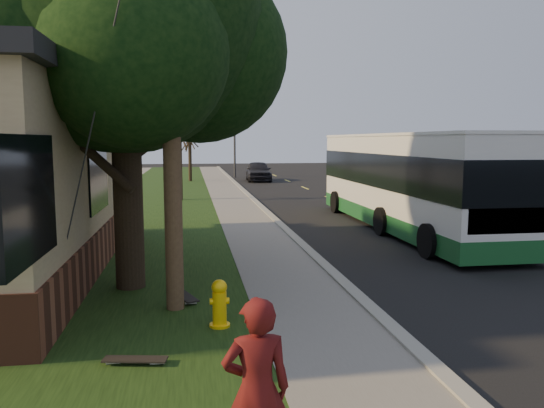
{
  "coord_description": "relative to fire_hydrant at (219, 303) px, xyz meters",
  "views": [
    {
      "loc": [
        -3.01,
        -7.94,
        2.93
      ],
      "look_at": [
        -1.19,
        3.79,
        1.5
      ],
      "focal_mm": 35.0,
      "sensor_mm": 36.0,
      "label": 1
    }
  ],
  "objects": [
    {
      "name": "skateboard_main",
      "position": [
        -0.55,
        1.49,
        -0.3
      ],
      "size": [
        0.54,
        0.94,
        0.09
      ],
      "color": "black",
      "rests_on": "grass_verge"
    },
    {
      "name": "bare_tree_near",
      "position": [
        -0.9,
        18.0,
        1.72
      ],
      "size": [
        1.38,
        1.21,
        4.31
      ],
      "color": "black",
      "rests_on": "grass_verge"
    },
    {
      "name": "sidewalk",
      "position": [
        1.6,
        10.0,
        -0.39
      ],
      "size": [
        2.0,
        80.0,
        0.08
      ],
      "primitive_type": "cube",
      "color": "slate",
      "rests_on": "ground"
    },
    {
      "name": "skateboard_spare",
      "position": [
        -1.15,
        -1.24,
        -0.31
      ],
      "size": [
        0.84,
        0.35,
        0.08
      ],
      "color": "black",
      "rests_on": "grass_verge"
    },
    {
      "name": "fire_hydrant",
      "position": [
        0.0,
        0.0,
        0.0
      ],
      "size": [
        0.32,
        0.32,
        0.74
      ],
      "color": "yellow",
      "rests_on": "grass_verge"
    },
    {
      "name": "distant_car",
      "position": [
        4.48,
        30.12,
        0.29
      ],
      "size": [
        1.95,
        4.34,
        1.45
      ],
      "primitive_type": "imported",
      "rotation": [
        0.0,
        0.0,
        -0.06
      ],
      "color": "black",
      "rests_on": "ground"
    },
    {
      "name": "transit_bus",
      "position": [
        6.63,
        8.48,
        1.24
      ],
      "size": [
        2.68,
        11.62,
        3.14
      ],
      "color": "silver",
      "rests_on": "ground"
    },
    {
      "name": "skateboarder",
      "position": [
        0.1,
        -3.81,
        0.44
      ],
      "size": [
        0.6,
        0.4,
        1.6
      ],
      "primitive_type": "imported",
      "rotation": [
        0.0,
        0.0,
        3.17
      ],
      "color": "#501010",
      "rests_on": "grass_verge"
    },
    {
      "name": "road",
      "position": [
        6.6,
        10.0,
        -0.43
      ],
      "size": [
        8.0,
        80.0,
        0.01
      ],
      "primitive_type": "cube",
      "color": "black",
      "rests_on": "ground"
    },
    {
      "name": "curb",
      "position": [
        2.6,
        10.0,
        -0.37
      ],
      "size": [
        0.25,
        80.0,
        0.12
      ],
      "primitive_type": "cube",
      "color": "gray",
      "rests_on": "ground"
    },
    {
      "name": "utility_pole",
      "position": [
        -0.71,
        0.99,
        4.2
      ],
      "size": [
        2.86,
        3.21,
        9.07
      ],
      "color": "#473321",
      "rests_on": "ground"
    },
    {
      "name": "leafy_tree",
      "position": [
        -1.57,
        2.65,
        4.73
      ],
      "size": [
        6.3,
        6.0,
        7.8
      ],
      "color": "black",
      "rests_on": "grass_verge"
    },
    {
      "name": "ground",
      "position": [
        2.6,
        0.0,
        -0.43
      ],
      "size": [
        120.0,
        120.0,
        0.0
      ],
      "primitive_type": "plane",
      "color": "black",
      "rests_on": "ground"
    },
    {
      "name": "bare_tree_far",
      "position": [
        -0.4,
        30.0,
        1.57
      ],
      "size": [
        1.38,
        1.21,
        4.03
      ],
      "color": "black",
      "rests_on": "grass_verge"
    },
    {
      "name": "grass_verge",
      "position": [
        -1.9,
        10.0,
        -0.4
      ],
      "size": [
        5.0,
        80.0,
        0.07
      ],
      "primitive_type": "cube",
      "color": "black",
      "rests_on": "ground"
    },
    {
      "name": "traffic_signal",
      "position": [
        3.1,
        34.0,
        2.73
      ],
      "size": [
        0.18,
        0.22,
        5.5
      ],
      "color": "#2D2D30",
      "rests_on": "ground"
    }
  ]
}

